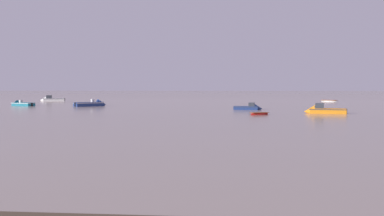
{
  "coord_description": "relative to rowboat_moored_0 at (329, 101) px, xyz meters",
  "views": [
    {
      "loc": [
        20.1,
        -23.02,
        3.99
      ],
      "look_at": [
        13.73,
        49.22,
        0.37
      ],
      "focal_mm": 39.83,
      "sensor_mm": 36.0,
      "label": 1
    }
  ],
  "objects": [
    {
      "name": "motorboat_moored_3",
      "position": [
        -22.71,
        -40.82,
        0.09
      ],
      "size": [
        5.08,
        2.29,
        1.87
      ],
      "rotation": [
        0.0,
        0.0,
        6.16
      ],
      "color": "navy",
      "rests_on": "ground"
    },
    {
      "name": "motorboat_moored_2",
      "position": [
        -69.97,
        -29.94,
        0.07
      ],
      "size": [
        5.89,
        3.77,
        1.91
      ],
      "rotation": [
        0.0,
        0.0,
        2.78
      ],
      "color": "#197084",
      "rests_on": "ground"
    },
    {
      "name": "motorboat_moored_0",
      "position": [
        -12.55,
        -50.24,
        0.16
      ],
      "size": [
        6.36,
        3.33,
        2.3
      ],
      "rotation": [
        0.0,
        0.0,
        2.93
      ],
      "color": "orange",
      "rests_on": "ground"
    },
    {
      "name": "motorboat_moored_1",
      "position": [
        -54.42,
        -29.66,
        0.13
      ],
      "size": [
        6.59,
        6.16,
        2.3
      ],
      "rotation": [
        0.0,
        0.0,
        0.72
      ],
      "color": "navy",
      "rests_on": "ground"
    },
    {
      "name": "rowboat_moored_0",
      "position": [
        0.0,
        0.0,
        0.0
      ],
      "size": [
        4.44,
        3.88,
        0.7
      ],
      "rotation": [
        0.0,
        0.0,
        2.49
      ],
      "color": "white",
      "rests_on": "ground"
    },
    {
      "name": "motorboat_moored_4",
      "position": [
        -75.73,
        -1.77,
        0.19
      ],
      "size": [
        6.91,
        4.22,
        2.48
      ],
      "rotation": [
        0.0,
        0.0,
        3.46
      ],
      "color": "white",
      "rests_on": "ground"
    },
    {
      "name": "rowboat_moored_3",
      "position": [
        -22.04,
        -53.99,
        -0.06
      ],
      "size": [
        3.06,
        2.39,
        0.47
      ],
      "rotation": [
        0.0,
        0.0,
        3.68
      ],
      "color": "red",
      "rests_on": "ground"
    }
  ]
}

